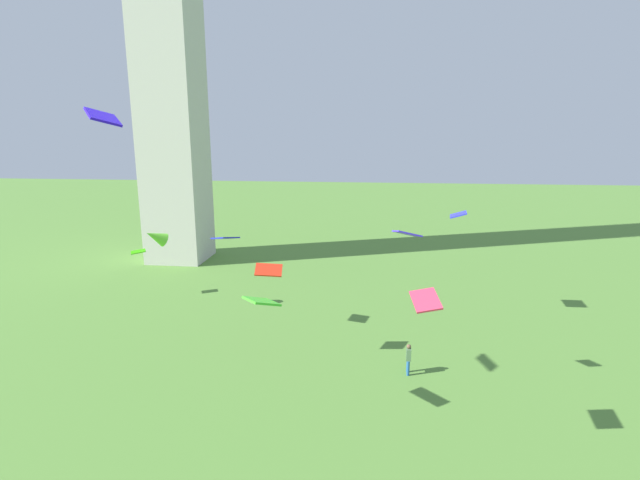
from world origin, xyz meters
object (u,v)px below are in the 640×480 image
kite_flying_6 (261,301)px  kite_flying_7 (426,300)px  kite_flying_3 (458,214)px  kite_flying_5 (103,117)px  kite_flying_2 (225,238)px  kite_flying_4 (156,237)px  person_3 (408,357)px  kite_flying_8 (407,234)px  kite_flying_0 (138,252)px  kite_flying_1 (269,270)px

kite_flying_6 → kite_flying_7: bearing=-136.8°
kite_flying_3 → kite_flying_5: (-16.37, -13.25, 5.87)m
kite_flying_2 → kite_flying_4: (-5.73, 2.59, -0.62)m
person_3 → kite_flying_7: kite_flying_7 is taller
kite_flying_3 → kite_flying_6: (-10.14, -13.38, -1.55)m
person_3 → kite_flying_6: kite_flying_6 is taller
kite_flying_6 → kite_flying_7: (6.50, -1.40, 0.81)m
kite_flying_4 → kite_flying_7: size_ratio=1.30×
kite_flying_7 → kite_flying_8: kite_flying_8 is taller
person_3 → kite_flying_3: size_ratio=0.98×
kite_flying_0 → kite_flying_1: kite_flying_1 is taller
person_3 → kite_flying_4: (-16.67, 6.79, 4.59)m
person_3 → kite_flying_1: bearing=85.9°
kite_flying_1 → kite_flying_6: (0.96, -5.74, 0.37)m
person_3 → kite_flying_8: bearing=166.6°
kite_flying_5 → person_3: bearing=72.3°
kite_flying_1 → kite_flying_6: kite_flying_6 is taller
kite_flying_6 → kite_flying_5: bearing=54.1°
kite_flying_4 → kite_flying_5: (3.88, -11.69, 7.52)m
kite_flying_1 → kite_flying_2: (-3.43, 3.51, 0.89)m
person_3 → kite_flying_3: bearing=-22.0°
kite_flying_3 → kite_flying_6: kite_flying_3 is taller
kite_flying_0 → kite_flying_7: bearing=111.2°
kite_flying_3 → kite_flying_4: (-20.25, -1.55, -1.65)m
kite_flying_4 → kite_flying_3: bearing=48.7°
kite_flying_2 → kite_flying_7: kite_flying_7 is taller
kite_flying_5 → kite_flying_4: bearing=159.7°
kite_flying_1 → kite_flying_3: kite_flying_3 is taller
kite_flying_4 → kite_flying_8: 18.49m
person_3 → kite_flying_8: 7.24m
kite_flying_3 → kite_flying_6: 16.86m
kite_flying_3 → kite_flying_5: bearing=-42.2°
kite_flying_3 → kite_flying_8: kite_flying_8 is taller
kite_flying_0 → kite_flying_6: bearing=102.3°
kite_flying_6 → kite_flying_7: kite_flying_7 is taller
kite_flying_0 → kite_flying_4: size_ratio=0.69×
kite_flying_2 → kite_flying_7: 15.23m
person_3 → kite_flying_0: (-19.67, 9.91, 2.68)m
kite_flying_1 → kite_flying_4: 11.00m
kite_flying_8 → kite_flying_5: bearing=-1.9°
kite_flying_5 → kite_flying_7: size_ratio=1.43×
kite_flying_7 → kite_flying_1: bearing=-142.4°
kite_flying_1 → kite_flying_6: bearing=-88.7°
person_3 → kite_flying_7: (-0.06, -6.44, 5.50)m
kite_flying_5 → kite_flying_7: 14.43m
kite_flying_3 → kite_flying_5: 21.86m
kite_flying_3 → kite_flying_1: bearing=-46.6°
kite_flying_2 → kite_flying_3: 15.14m
kite_flying_0 → kite_flying_7: size_ratio=0.90×
kite_flying_5 → kite_flying_8: (12.33, 3.12, -5.11)m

